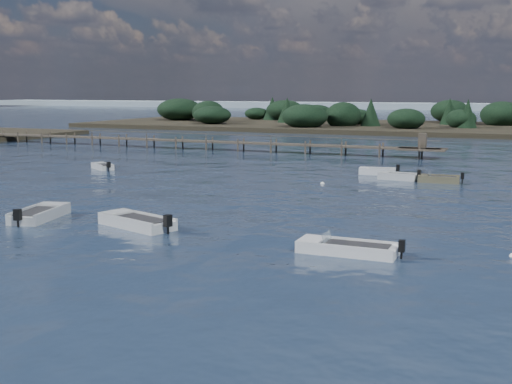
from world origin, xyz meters
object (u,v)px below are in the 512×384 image
at_px(tender_far_grey_b, 398,178).
at_px(dinghy_mid_white_a, 347,250).
at_px(tender_far_grey, 103,168).
at_px(jetty, 209,142).
at_px(dinghy_mid_grey, 137,224).
at_px(dinghy_extra_b, 40,216).
at_px(dinghy_extra_a, 439,180).
at_px(tender_far_white, 377,173).

distance_m(tender_far_grey_b, dinghy_mid_white_a, 25.10).
distance_m(tender_far_grey, jetty, 21.54).
distance_m(dinghy_mid_grey, tender_far_grey, 26.68).
bearing_deg(dinghy_mid_white_a, dinghy_extra_b, 178.00).
bearing_deg(dinghy_extra_a, dinghy_mid_grey, -117.57).
relative_size(tender_far_grey_b, tender_far_grey, 1.08).
relative_size(dinghy_mid_grey, tender_far_grey, 1.59).
height_order(tender_far_white, dinghy_mid_white_a, tender_far_white).
height_order(dinghy_mid_grey, jetty, jetty).
xyz_separation_m(tender_far_grey, dinghy_extra_a, (29.86, 3.62, 0.00)).
height_order(dinghy_extra_b, dinghy_mid_grey, dinghy_mid_grey).
distance_m(tender_far_grey, dinghy_extra_a, 30.08).
relative_size(dinghy_mid_white_a, jetty, 0.07).
distance_m(dinghy_mid_white_a, jetty, 51.84).
height_order(dinghy_mid_grey, tender_far_grey, dinghy_mid_grey).
bearing_deg(jetty, dinghy_mid_grey, -67.23).
distance_m(tender_far_grey_b, dinghy_mid_grey, 25.67).
distance_m(dinghy_extra_b, tender_far_white, 30.01).
bearing_deg(dinghy_mid_grey, tender_far_white, 75.50).
distance_m(dinghy_extra_b, jetty, 43.54).
height_order(dinghy_extra_b, jetty, jetty).
bearing_deg(tender_far_grey, jetty, 90.28).
xyz_separation_m(dinghy_extra_b, tender_far_white, (13.21, 26.95, -0.00)).
xyz_separation_m(dinghy_extra_b, dinghy_extra_a, (18.78, 24.18, -0.02)).
relative_size(tender_far_white, jetty, 0.05).
xyz_separation_m(dinghy_mid_grey, dinghy_extra_a, (12.45, 23.84, -0.02)).
bearing_deg(jetty, tender_far_grey_b, -33.64).
bearing_deg(jetty, tender_far_white, -31.79).
relative_size(dinghy_extra_b, tender_far_grey, 1.46).
bearing_deg(tender_far_grey, tender_far_grey_b, 8.06).
xyz_separation_m(tender_far_white, dinghy_extra_a, (5.57, -2.77, -0.02)).
height_order(dinghy_mid_grey, dinghy_extra_a, dinghy_mid_grey).
bearing_deg(dinghy_mid_white_a, tender_far_grey, 144.10).
bearing_deg(tender_far_grey, dinghy_mid_white_a, -35.90).
bearing_deg(tender_far_white, dinghy_mid_grey, -104.50).
distance_m(dinghy_extra_b, tender_far_grey, 23.35).
bearing_deg(tender_far_grey, tender_far_white, 14.75).
relative_size(tender_far_grey, dinghy_extra_a, 0.89).
bearing_deg(dinghy_extra_b, tender_far_grey, 118.33).
xyz_separation_m(tender_far_grey_b, tender_far_grey, (-26.57, -3.76, -0.01)).
distance_m(tender_far_white, dinghy_mid_grey, 27.49).
distance_m(tender_far_grey_b, jetty, 32.06).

